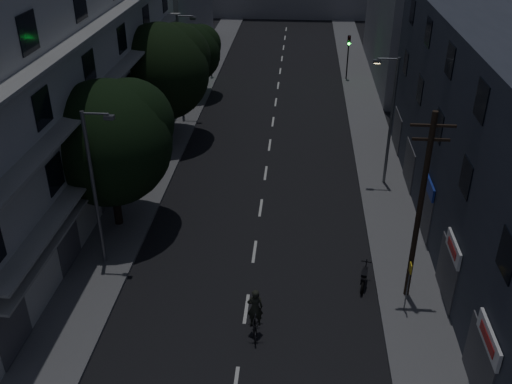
# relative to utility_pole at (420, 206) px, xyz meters

# --- Properties ---
(ground) EXTENTS (160.00, 160.00, 0.00)m
(ground) POSITION_rel_utility_pole_xyz_m (-7.32, 17.04, -4.87)
(ground) COLOR black
(ground) RESTS_ON ground
(sidewalk_left) EXTENTS (3.00, 90.00, 0.15)m
(sidewalk_left) POSITION_rel_utility_pole_xyz_m (-14.82, 17.04, -4.79)
(sidewalk_left) COLOR #565659
(sidewalk_left) RESTS_ON ground
(sidewalk_right) EXTENTS (3.00, 90.00, 0.15)m
(sidewalk_right) POSITION_rel_utility_pole_xyz_m (0.18, 17.04, -4.79)
(sidewalk_right) COLOR #565659
(sidewalk_right) RESTS_ON ground
(lane_markings) EXTENTS (0.15, 60.50, 0.01)m
(lane_markings) POSITION_rel_utility_pole_xyz_m (-7.32, 23.29, -4.86)
(lane_markings) COLOR beige
(lane_markings) RESTS_ON ground
(building_left) EXTENTS (7.00, 36.00, 14.00)m
(building_left) POSITION_rel_utility_pole_xyz_m (-19.29, 10.04, 2.13)
(building_left) COLOR #AFAFAA
(building_left) RESTS_ON ground
(building_right) EXTENTS (6.19, 28.00, 11.00)m
(building_right) POSITION_rel_utility_pole_xyz_m (4.68, 6.04, 0.63)
(building_right) COLOR #2A2F39
(building_right) RESTS_ON ground
(building_far_right) EXTENTS (6.00, 20.00, 13.00)m
(building_far_right) POSITION_rel_utility_pole_xyz_m (4.68, 34.04, 1.63)
(building_far_right) COLOR slate
(building_far_right) RESTS_ON ground
(tree_near) EXTENTS (6.65, 6.65, 8.20)m
(tree_near) POSITION_rel_utility_pole_xyz_m (-15.01, 5.08, 0.41)
(tree_near) COLOR black
(tree_near) RESTS_ON sidewalk_left
(tree_mid) EXTENTS (6.79, 6.79, 8.36)m
(tree_mid) POSITION_rel_utility_pole_xyz_m (-14.95, 17.09, 0.50)
(tree_mid) COLOR black
(tree_mid) RESTS_ON sidewalk_left
(tree_far) EXTENTS (4.97, 4.97, 6.14)m
(tree_far) POSITION_rel_utility_pole_xyz_m (-14.61, 26.58, -0.87)
(tree_far) COLOR black
(tree_far) RESTS_ON sidewalk_left
(traffic_signal_far_right) EXTENTS (0.28, 0.37, 4.10)m
(traffic_signal_far_right) POSITION_rel_utility_pole_xyz_m (-0.90, 32.11, -1.77)
(traffic_signal_far_right) COLOR black
(traffic_signal_far_right) RESTS_ON sidewalk_right
(traffic_signal_far_left) EXTENTS (0.28, 0.37, 4.10)m
(traffic_signal_far_left) POSITION_rel_utility_pole_xyz_m (-13.86, 31.89, -1.77)
(traffic_signal_far_left) COLOR black
(traffic_signal_far_left) RESTS_ON sidewalk_left
(street_lamp_left_near) EXTENTS (1.51, 0.25, 8.00)m
(street_lamp_left_near) POSITION_rel_utility_pole_xyz_m (-14.64, 1.45, -0.27)
(street_lamp_left_near) COLOR slate
(street_lamp_left_near) RESTS_ON sidewalk_left
(street_lamp_right) EXTENTS (1.51, 0.25, 8.00)m
(street_lamp_right) POSITION_rel_utility_pole_xyz_m (0.13, 11.11, -0.27)
(street_lamp_right) COLOR slate
(street_lamp_right) RESTS_ON sidewalk_right
(street_lamp_left_far) EXTENTS (1.51, 0.25, 8.00)m
(street_lamp_left_far) POSITION_rel_utility_pole_xyz_m (-14.47, 21.34, -0.27)
(street_lamp_left_far) COLOR #56575D
(street_lamp_left_far) RESTS_ON sidewalk_left
(utility_pole) EXTENTS (1.80, 0.24, 9.00)m
(utility_pole) POSITION_rel_utility_pole_xyz_m (0.00, 0.00, 0.00)
(utility_pole) COLOR black
(utility_pole) RESTS_ON sidewalk_right
(bus_stop_sign) EXTENTS (0.06, 0.35, 2.52)m
(bus_stop_sign) POSITION_rel_utility_pole_xyz_m (-0.26, -1.14, -2.98)
(bus_stop_sign) COLOR #595B60
(bus_stop_sign) RESTS_ON sidewalk_right
(motorcycle) EXTENTS (0.61, 1.77, 1.14)m
(motorcycle) POSITION_rel_utility_pole_xyz_m (-1.90, 0.64, -4.42)
(motorcycle) COLOR black
(motorcycle) RESTS_ON ground
(cyclist) EXTENTS (0.83, 1.88, 2.30)m
(cyclist) POSITION_rel_utility_pole_xyz_m (-6.79, -2.97, -4.09)
(cyclist) COLOR black
(cyclist) RESTS_ON ground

